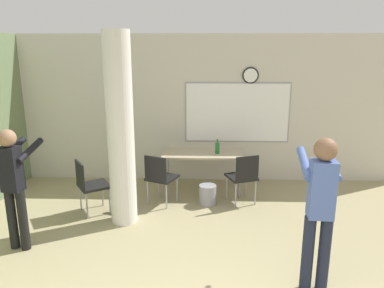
{
  "coord_description": "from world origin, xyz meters",
  "views": [
    {
      "loc": [
        0.05,
        -2.06,
        2.59
      ],
      "look_at": [
        -0.11,
        2.92,
        1.27
      ],
      "focal_mm": 35.0,
      "sensor_mm": 36.0,
      "label": 1
    }
  ],
  "objects_px": {
    "bottle_on_table": "(217,148)",
    "chair_table_left": "(160,176)",
    "person_playing_side": "(320,203)",
    "person_watching_back": "(14,180)",
    "folding_table": "(203,155)",
    "chair_near_pillar": "(89,183)",
    "chair_table_right": "(243,175)"
  },
  "relations": [
    {
      "from": "person_playing_side",
      "to": "chair_table_right",
      "type": "bearing_deg",
      "value": 103.63
    },
    {
      "from": "bottle_on_table",
      "to": "chair_near_pillar",
      "type": "height_order",
      "value": "bottle_on_table"
    },
    {
      "from": "chair_near_pillar",
      "to": "person_watching_back",
      "type": "relative_size",
      "value": 0.54
    },
    {
      "from": "folding_table",
      "to": "bottle_on_table",
      "type": "xyz_separation_m",
      "value": [
        0.26,
        -0.05,
        0.15
      ]
    },
    {
      "from": "chair_near_pillar",
      "to": "chair_table_right",
      "type": "xyz_separation_m",
      "value": [
        2.44,
        0.45,
        0.0
      ]
    },
    {
      "from": "bottle_on_table",
      "to": "chair_table_right",
      "type": "bearing_deg",
      "value": -52.23
    },
    {
      "from": "person_playing_side",
      "to": "person_watching_back",
      "type": "bearing_deg",
      "value": 168.36
    },
    {
      "from": "chair_table_right",
      "to": "person_watching_back",
      "type": "distance_m",
      "value": 3.44
    },
    {
      "from": "chair_table_right",
      "to": "chair_table_left",
      "type": "bearing_deg",
      "value": -176.73
    },
    {
      "from": "bottle_on_table",
      "to": "person_watching_back",
      "type": "relative_size",
      "value": 0.16
    },
    {
      "from": "person_watching_back",
      "to": "folding_table",
      "type": "bearing_deg",
      "value": 41.68
    },
    {
      "from": "person_playing_side",
      "to": "folding_table",
      "type": "bearing_deg",
      "value": 113.28
    },
    {
      "from": "bottle_on_table",
      "to": "person_watching_back",
      "type": "bearing_deg",
      "value": -142.02
    },
    {
      "from": "folding_table",
      "to": "person_watching_back",
      "type": "bearing_deg",
      "value": -138.32
    },
    {
      "from": "folding_table",
      "to": "chair_near_pillar",
      "type": "xyz_separation_m",
      "value": [
        -1.76,
        -1.05,
        -0.16
      ]
    },
    {
      "from": "person_watching_back",
      "to": "chair_table_right",
      "type": "bearing_deg",
      "value": 26.43
    },
    {
      "from": "folding_table",
      "to": "chair_table_left",
      "type": "distance_m",
      "value": 0.98
    },
    {
      "from": "bottle_on_table",
      "to": "chair_table_left",
      "type": "height_order",
      "value": "bottle_on_table"
    },
    {
      "from": "chair_table_right",
      "to": "folding_table",
      "type": "bearing_deg",
      "value": 138.83
    },
    {
      "from": "person_playing_side",
      "to": "person_watching_back",
      "type": "height_order",
      "value": "person_playing_side"
    },
    {
      "from": "chair_table_left",
      "to": "person_watching_back",
      "type": "height_order",
      "value": "person_watching_back"
    },
    {
      "from": "chair_near_pillar",
      "to": "person_playing_side",
      "type": "distance_m",
      "value": 3.53
    },
    {
      "from": "chair_near_pillar",
      "to": "chair_table_right",
      "type": "relative_size",
      "value": 1.0
    },
    {
      "from": "folding_table",
      "to": "bottle_on_table",
      "type": "relative_size",
      "value": 5.45
    },
    {
      "from": "bottle_on_table",
      "to": "chair_table_left",
      "type": "bearing_deg",
      "value": -147.24
    },
    {
      "from": "chair_table_left",
      "to": "person_watching_back",
      "type": "distance_m",
      "value": 2.25
    },
    {
      "from": "folding_table",
      "to": "bottle_on_table",
      "type": "bearing_deg",
      "value": -11.86
    },
    {
      "from": "bottle_on_table",
      "to": "chair_table_left",
      "type": "xyz_separation_m",
      "value": [
        -0.96,
        -0.62,
        -0.31
      ]
    },
    {
      "from": "bottle_on_table",
      "to": "chair_table_right",
      "type": "height_order",
      "value": "bottle_on_table"
    },
    {
      "from": "chair_near_pillar",
      "to": "chair_table_left",
      "type": "bearing_deg",
      "value": 19.45
    },
    {
      "from": "chair_table_right",
      "to": "chair_table_left",
      "type": "distance_m",
      "value": 1.38
    },
    {
      "from": "folding_table",
      "to": "chair_table_left",
      "type": "height_order",
      "value": "chair_table_left"
    }
  ]
}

